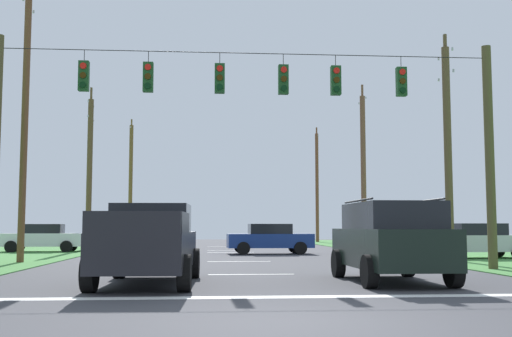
% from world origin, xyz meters
% --- Properties ---
extents(ground_plane, '(120.00, 120.00, 0.00)m').
position_xyz_m(ground_plane, '(0.00, 0.00, 0.00)').
color(ground_plane, '#3D3D42').
extents(stop_bar_stripe, '(13.48, 0.45, 0.01)m').
position_xyz_m(stop_bar_stripe, '(0.00, 3.41, 0.00)').
color(stop_bar_stripe, white).
rests_on(stop_bar_stripe, ground).
extents(lane_dash_0, '(2.50, 0.15, 0.01)m').
position_xyz_m(lane_dash_0, '(0.00, 9.41, 0.00)').
color(lane_dash_0, white).
rests_on(lane_dash_0, ground).
extents(lane_dash_1, '(2.50, 0.15, 0.01)m').
position_xyz_m(lane_dash_1, '(0.00, 16.30, 0.00)').
color(lane_dash_1, white).
rests_on(lane_dash_1, ground).
extents(lane_dash_2, '(2.50, 0.15, 0.01)m').
position_xyz_m(lane_dash_2, '(0.00, 25.06, 0.00)').
color(lane_dash_2, white).
rests_on(lane_dash_2, ground).
extents(lane_dash_3, '(2.50, 0.15, 0.01)m').
position_xyz_m(lane_dash_3, '(0.00, 28.07, 0.00)').
color(lane_dash_3, white).
rests_on(lane_dash_3, ground).
extents(lane_dash_4, '(2.50, 0.15, 0.01)m').
position_xyz_m(lane_dash_4, '(0.00, 35.07, 0.00)').
color(lane_dash_4, white).
rests_on(lane_dash_4, ground).
extents(overhead_signal_span, '(16.03, 0.31, 7.36)m').
position_xyz_m(overhead_signal_span, '(0.03, 10.80, 4.32)').
color(overhead_signal_span, brown).
rests_on(overhead_signal_span, ground).
extents(pickup_truck, '(2.44, 5.47, 1.95)m').
position_xyz_m(pickup_truck, '(-2.69, 6.48, 0.97)').
color(pickup_truck, black).
rests_on(pickup_truck, ground).
extents(suv_black, '(2.25, 4.82, 2.05)m').
position_xyz_m(suv_black, '(3.31, 6.54, 1.06)').
color(suv_black, black).
rests_on(suv_black, ground).
extents(distant_car_crossing_white, '(4.39, 2.20, 1.52)m').
position_xyz_m(distant_car_crossing_white, '(-10.20, 26.44, 0.79)').
color(distant_car_crossing_white, silver).
rests_on(distant_car_crossing_white, ground).
extents(distant_car_oncoming, '(4.35, 2.12, 1.52)m').
position_xyz_m(distant_car_oncoming, '(1.91, 23.15, 0.79)').
color(distant_car_oncoming, navy).
rests_on(distant_car_oncoming, ground).
extents(distant_car_far_parked, '(4.39, 2.21, 1.52)m').
position_xyz_m(distant_car_far_parked, '(10.38, 17.68, 0.79)').
color(distant_car_far_parked, silver).
rests_on(distant_car_far_parked, ground).
extents(utility_pole_mid_right, '(0.31, 1.70, 9.33)m').
position_xyz_m(utility_pole_mid_right, '(8.50, 15.87, 4.62)').
color(utility_pole_mid_right, brown).
rests_on(utility_pole_mid_right, ground).
extents(utility_pole_far_right, '(0.33, 1.90, 10.36)m').
position_xyz_m(utility_pole_far_right, '(8.50, 29.94, 4.95)').
color(utility_pole_far_right, brown).
rests_on(utility_pole_far_right, ground).
extents(utility_pole_near_left, '(0.29, 1.62, 10.30)m').
position_xyz_m(utility_pole_near_left, '(8.57, 47.18, 5.02)').
color(utility_pole_near_left, brown).
rests_on(utility_pole_near_left, ground).
extents(utility_pole_far_left, '(0.27, 1.52, 10.88)m').
position_xyz_m(utility_pole_far_left, '(-8.38, 15.88, 5.36)').
color(utility_pole_far_left, brown).
rests_on(utility_pole_far_left, ground).
extents(utility_pole_distant_right, '(0.33, 1.92, 9.94)m').
position_xyz_m(utility_pole_distant_right, '(-8.45, 30.17, 4.83)').
color(utility_pole_distant_right, brown).
rests_on(utility_pole_distant_right, ground).
extents(utility_pole_distant_left, '(0.34, 1.57, 10.84)m').
position_xyz_m(utility_pole_distant_left, '(-7.96, 47.18, 5.27)').
color(utility_pole_distant_left, brown).
rests_on(utility_pole_distant_left, ground).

